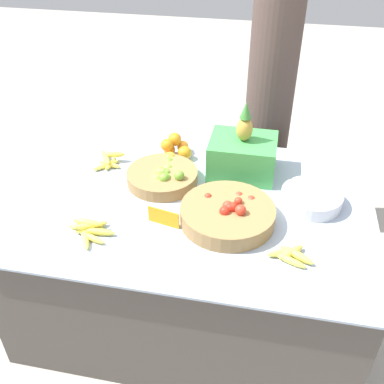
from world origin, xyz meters
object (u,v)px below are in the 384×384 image
(metal_bowl, at_px, (311,198))
(vendor_person, at_px, (268,112))
(tomato_basket, at_px, (228,214))
(produce_crate, at_px, (243,155))
(lime_bowl, at_px, (163,176))
(price_sign, at_px, (164,217))

(metal_bowl, bearing_deg, vendor_person, 108.39)
(metal_bowl, bearing_deg, tomato_basket, -151.30)
(tomato_basket, xyz_separation_m, produce_crate, (0.02, 0.42, 0.07))
(tomato_basket, bearing_deg, produce_crate, 87.69)
(tomato_basket, height_order, metal_bowl, tomato_basket)
(lime_bowl, height_order, produce_crate, produce_crate)
(metal_bowl, bearing_deg, produce_crate, 149.00)
(tomato_basket, xyz_separation_m, vendor_person, (0.12, 0.98, 0.05))
(metal_bowl, xyz_separation_m, produce_crate, (-0.36, 0.21, 0.07))
(price_sign, bearing_deg, vendor_person, 81.90)
(produce_crate, distance_m, vendor_person, 0.57)
(lime_bowl, bearing_deg, metal_bowl, -3.20)
(tomato_basket, relative_size, vendor_person, 0.25)
(metal_bowl, relative_size, produce_crate, 0.72)
(lime_bowl, height_order, tomato_basket, tomato_basket)
(tomato_basket, distance_m, metal_bowl, 0.43)
(metal_bowl, height_order, price_sign, price_sign)
(lime_bowl, distance_m, metal_bowl, 0.74)
(produce_crate, relative_size, vendor_person, 0.23)
(tomato_basket, bearing_deg, metal_bowl, 28.70)
(lime_bowl, relative_size, vendor_person, 0.21)
(tomato_basket, height_order, vendor_person, vendor_person)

